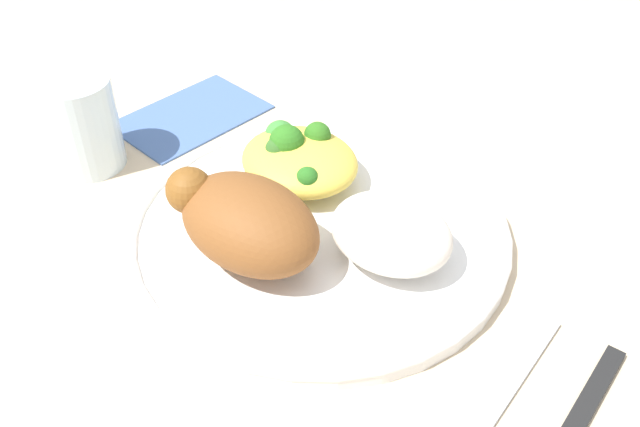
{
  "coord_description": "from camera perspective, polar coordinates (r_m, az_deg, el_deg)",
  "views": [
    {
      "loc": [
        -0.28,
        0.32,
        0.38
      ],
      "look_at": [
        0.0,
        0.0,
        0.02
      ],
      "focal_mm": 40.76,
      "sensor_mm": 36.0,
      "label": 1
    }
  ],
  "objects": [
    {
      "name": "ground_plane",
      "position": [
        0.57,
        0.0,
        -1.91
      ],
      "size": [
        2.0,
        2.0,
        0.0
      ],
      "primitive_type": "plane",
      "color": "beige"
    },
    {
      "name": "plate",
      "position": [
        0.56,
        0.0,
        -1.33
      ],
      "size": [
        0.29,
        0.29,
        0.01
      ],
      "color": "white",
      "rests_on": "ground_plane"
    },
    {
      "name": "roasted_chicken",
      "position": [
        0.51,
        -5.91,
        -0.6
      ],
      "size": [
        0.12,
        0.08,
        0.06
      ],
      "color": "brown",
      "rests_on": "plate"
    },
    {
      "name": "rice_pile",
      "position": [
        0.52,
        5.6,
        -1.49
      ],
      "size": [
        0.09,
        0.08,
        0.04
      ],
      "primitive_type": "ellipsoid",
      "color": "silver",
      "rests_on": "plate"
    },
    {
      "name": "mac_cheese_with_broccoli",
      "position": [
        0.59,
        -1.77,
        4.43
      ],
      "size": [
        0.1,
        0.09,
        0.05
      ],
      "color": "#E6C548",
      "rests_on": "plate"
    },
    {
      "name": "fork",
      "position": [
        0.47,
        14.15,
        -14.01
      ],
      "size": [
        0.02,
        0.14,
        0.01
      ],
      "color": "#B2B2B7",
      "rests_on": "ground_plane"
    },
    {
      "name": "water_glass",
      "position": [
        0.65,
        -18.2,
        6.73
      ],
      "size": [
        0.06,
        0.06,
        0.08
      ],
      "primitive_type": "cylinder",
      "color": "silver",
      "rests_on": "ground_plane"
    },
    {
      "name": "napkin",
      "position": [
        0.72,
        -10.08,
        7.6
      ],
      "size": [
        0.1,
        0.14,
        0.0
      ],
      "primitive_type": "cube",
      "rotation": [
        0.0,
        0.0,
        -0.06
      ],
      "color": "#47669E",
      "rests_on": "ground_plane"
    }
  ]
}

